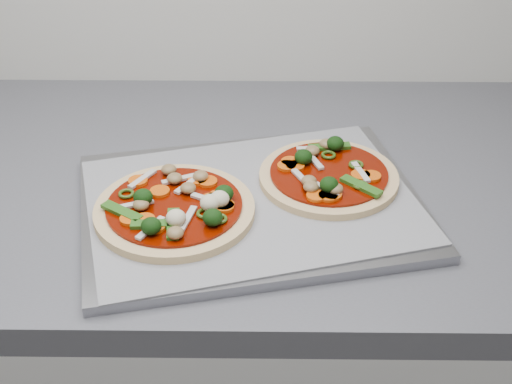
{
  "coord_description": "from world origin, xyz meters",
  "views": [
    {
      "loc": [
        0.3,
        0.47,
        1.43
      ],
      "look_at": [
        0.29,
        1.21,
        0.93
      ],
      "focal_mm": 50.0,
      "sensor_mm": 36.0,
      "label": 1
    }
  ],
  "objects": [
    {
      "name": "baking_tray",
      "position": [
        0.28,
        1.22,
        0.91
      ],
      "size": [
        0.48,
        0.4,
        0.01
      ],
      "primitive_type": "cube",
      "rotation": [
        0.0,
        0.0,
        0.22
      ],
      "color": "gray",
      "rests_on": "countertop"
    },
    {
      "name": "parchment",
      "position": [
        0.28,
        1.22,
        0.91
      ],
      "size": [
        0.47,
        0.39,
        0.0
      ],
      "primitive_type": "cube",
      "rotation": [
        0.0,
        0.0,
        0.27
      ],
      "color": "gray",
      "rests_on": "baking_tray"
    },
    {
      "name": "pizza_left",
      "position": [
        0.19,
        1.18,
        0.93
      ],
      "size": [
        0.23,
        0.23,
        0.03
      ],
      "rotation": [
        0.0,
        0.0,
        -0.18
      ],
      "color": "#E2BD7E",
      "rests_on": "parchment"
    },
    {
      "name": "pizza_right",
      "position": [
        0.38,
        1.26,
        0.92
      ],
      "size": [
        0.25,
        0.25,
        0.03
      ],
      "rotation": [
        0.0,
        0.0,
        0.53
      ],
      "color": "#E2BD7E",
      "rests_on": "parchment"
    },
    {
      "name": "countertop",
      "position": [
        0.0,
        1.3,
        0.88
      ],
      "size": [
        3.6,
        0.6,
        0.04
      ],
      "primitive_type": "cube",
      "color": "#585860",
      "rests_on": "base_cabinet"
    }
  ]
}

